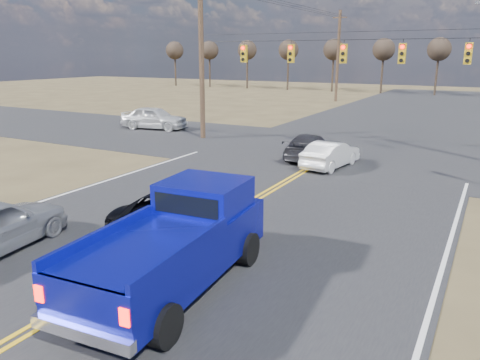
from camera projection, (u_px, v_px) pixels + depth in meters
The scene contains 11 objects.
ground at pixel (105, 288), 10.91m from camera, with size 160.00×160.00×0.00m, color brown.
road_main at pixel (280, 186), 19.38m from camera, with size 14.00×120.00×0.02m, color #28282B.
road_cross at pixel (338, 152), 26.15m from camera, with size 120.00×12.00×0.02m, color #28282B.
signal_gantry at pixel (351, 58), 24.42m from camera, with size 19.60×4.83×10.00m.
utility_poles at pixel (338, 55), 23.94m from camera, with size 19.60×58.32×10.00m.
treeline at pixel (382, 48), 32.25m from camera, with size 87.00×117.80×7.40m.
pickup_truck at pixel (177, 243), 10.74m from camera, with size 2.73×6.09×2.23m.
black_suv at pixel (179, 208), 14.55m from camera, with size 2.07×4.49×1.25m, color black.
white_car_queue at pixel (331, 154), 22.35m from camera, with size 1.35×3.87×1.28m, color white.
dgrey_car_queue at pixel (309, 147), 24.24m from camera, with size 1.79×4.39×1.27m, color #2E2D32.
cross_car_west at pixel (154, 118), 33.80m from camera, with size 4.82×1.94×1.64m, color silver.
Camera 1 is at (7.52, -7.14, 5.27)m, focal length 35.00 mm.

